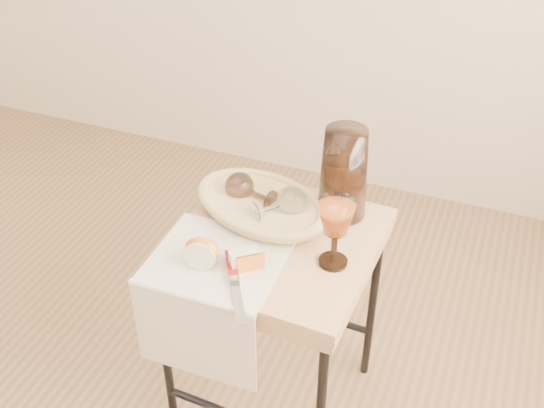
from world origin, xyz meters
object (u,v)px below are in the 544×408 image
at_px(goblet_lying_a, 253,193).
at_px(tea_towel, 217,260).
at_px(goblet_lying_b, 276,206).
at_px(side_table, 275,327).
at_px(table_knife, 235,283).
at_px(wine_goblet, 335,233).
at_px(bread_basket, 261,207).
at_px(apple_half, 202,251).
at_px(pitcher, 344,173).

bearing_deg(goblet_lying_a, tea_towel, 106.86).
bearing_deg(goblet_lying_b, side_table, -119.68).
height_order(side_table, table_knife, table_knife).
xyz_separation_m(goblet_lying_a, wine_goblet, (0.26, -0.13, 0.04)).
xyz_separation_m(bread_basket, table_knife, (0.05, -0.28, -0.01)).
xyz_separation_m(tea_towel, apple_half, (-0.02, -0.03, 0.04)).
distance_m(goblet_lying_a, goblet_lying_b, 0.09).
bearing_deg(side_table, apple_half, -128.02).
bearing_deg(table_knife, side_table, 143.18).
height_order(pitcher, table_knife, pitcher).
distance_m(tea_towel, bread_basket, 0.21).
xyz_separation_m(goblet_lying_b, wine_goblet, (0.18, -0.10, 0.04)).
height_order(tea_towel, table_knife, table_knife).
bearing_deg(bread_basket, tea_towel, -80.19).
bearing_deg(tea_towel, bread_basket, 81.58).
relative_size(goblet_lying_a, wine_goblet, 0.72).
bearing_deg(apple_half, bread_basket, 66.71).
bearing_deg(bread_basket, wine_goblet, -9.52).
relative_size(goblet_lying_a, apple_half, 1.55).
xyz_separation_m(goblet_lying_b, table_knife, (0.00, -0.26, -0.04)).
bearing_deg(wine_goblet, goblet_lying_b, 152.00).
distance_m(goblet_lying_b, table_knife, 0.26).
relative_size(goblet_lying_a, pitcher, 0.45).
bearing_deg(goblet_lying_b, apple_half, -163.11).
xyz_separation_m(tea_towel, goblet_lying_a, (-0.00, 0.23, 0.05)).
xyz_separation_m(pitcher, wine_goblet, (0.04, -0.20, -0.03)).
height_order(side_table, bread_basket, bread_basket).
bearing_deg(goblet_lying_b, wine_goblet, -76.12).
xyz_separation_m(side_table, pitcher, (0.12, 0.17, 0.44)).
bearing_deg(apple_half, goblet_lying_a, 74.05).
distance_m(side_table, bread_basket, 0.36).
distance_m(side_table, goblet_lying_a, 0.39).
height_order(apple_half, table_knife, apple_half).
bearing_deg(goblet_lying_b, bread_basket, 110.08).
xyz_separation_m(goblet_lying_a, apple_half, (-0.02, -0.25, -0.01)).
height_order(goblet_lying_b, apple_half, goblet_lying_b).
height_order(bread_basket, table_knife, bread_basket).
xyz_separation_m(wine_goblet, apple_half, (-0.28, -0.12, -0.05)).
bearing_deg(apple_half, goblet_lying_b, 53.96).
height_order(side_table, goblet_lying_b, goblet_lying_b).
height_order(pitcher, apple_half, pitcher).
distance_m(tea_towel, goblet_lying_b, 0.21).
height_order(wine_goblet, apple_half, wine_goblet).
relative_size(bread_basket, wine_goblet, 1.87).
height_order(side_table, apple_half, apple_half).
distance_m(goblet_lying_b, apple_half, 0.24).
bearing_deg(table_knife, tea_towel, -162.38).
xyz_separation_m(bread_basket, pitcher, (0.19, 0.09, 0.10)).
xyz_separation_m(bread_basket, wine_goblet, (0.23, -0.12, 0.07)).
height_order(tea_towel, bread_basket, bread_basket).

